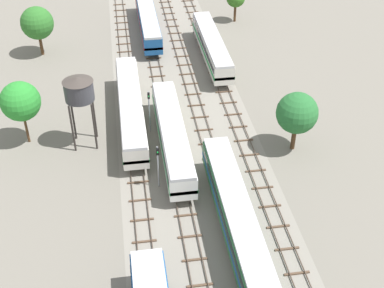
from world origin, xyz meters
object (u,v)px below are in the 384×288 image
water_tower (79,90)px  passenger_coach_left_farther (148,19)px  passenger_coach_far_left_midfar (131,107)px  passenger_coach_centre_left_near (237,216)px  diesel_railcar_centre_far (212,46)px  signal_post_near (149,107)px  diesel_railcar_left_mid (172,135)px  signal_post_nearest (158,162)px

water_tower → passenger_coach_left_farther: bearing=72.0°
passenger_coach_left_farther → water_tower: (-10.22, -31.47, 4.92)m
passenger_coach_far_left_midfar → water_tower: water_tower is taller
passenger_coach_centre_left_near → diesel_railcar_centre_far: bearing=83.2°
signal_post_near → passenger_coach_centre_left_near: bearing=-70.8°
diesel_railcar_left_mid → signal_post_nearest: (-2.24, -5.96, 0.81)m
diesel_railcar_left_mid → passenger_coach_far_left_midfar: same height
passenger_coach_centre_left_near → passenger_coach_far_left_midfar: same height
diesel_railcar_centre_far → water_tower: size_ratio=2.25×
diesel_railcar_left_mid → signal_post_near: (-2.24, 4.87, 1.04)m
passenger_coach_left_farther → signal_post_nearest: (-2.24, -40.85, 0.80)m
passenger_coach_far_left_midfar → water_tower: (-5.75, -3.46, 4.92)m
water_tower → signal_post_near: 9.00m
diesel_railcar_left_mid → signal_post_nearest: size_ratio=3.82×
passenger_coach_centre_left_near → diesel_railcar_centre_far: 37.62m
diesel_railcar_left_mid → passenger_coach_left_farther: 34.89m
diesel_railcar_left_mid → signal_post_near: bearing=114.6°
passenger_coach_far_left_midfar → signal_post_near: (2.24, -2.00, 1.03)m
signal_post_near → signal_post_nearest: bearing=-90.0°
passenger_coach_centre_left_near → passenger_coach_left_farther: bearing=95.2°
passenger_coach_far_left_midfar → diesel_railcar_centre_far: (13.41, 16.04, -0.02)m
passenger_coach_far_left_midfar → passenger_coach_left_farther: same height
diesel_railcar_centre_far → signal_post_near: size_ratio=3.55×
diesel_railcar_left_mid → passenger_coach_far_left_midfar: (-4.47, 6.87, 0.02)m
signal_post_nearest → signal_post_near: size_ratio=0.93×
diesel_railcar_centre_far → signal_post_near: (-11.18, -18.04, 1.04)m
passenger_coach_centre_left_near → diesel_railcar_left_mid: bearing=107.2°
passenger_coach_far_left_midfar → passenger_coach_left_farther: bearing=80.9°
passenger_coach_centre_left_near → diesel_railcar_centre_far: same height
passenger_coach_centre_left_near → signal_post_nearest: bearing=128.4°
signal_post_nearest → passenger_coach_left_farther: bearing=86.9°
passenger_coach_centre_left_near → passenger_coach_far_left_midfar: (-8.94, 21.31, 0.00)m
diesel_railcar_centre_far → signal_post_nearest: bearing=-111.2°
diesel_railcar_left_mid → signal_post_near: signal_post_near is taller
water_tower → signal_post_nearest: (7.98, -9.38, -4.12)m
water_tower → diesel_railcar_centre_far: bearing=45.5°
diesel_railcar_centre_far → signal_post_nearest: (-11.18, -28.88, 0.81)m
passenger_coach_far_left_midfar → signal_post_nearest: bearing=-80.1°
passenger_coach_centre_left_near → diesel_railcar_centre_far: (4.47, 37.36, -0.02)m
diesel_railcar_centre_far → passenger_coach_left_farther: size_ratio=0.93×
passenger_coach_far_left_midfar → passenger_coach_left_farther: size_ratio=1.00×
passenger_coach_centre_left_near → water_tower: (-14.69, 17.85, 4.92)m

